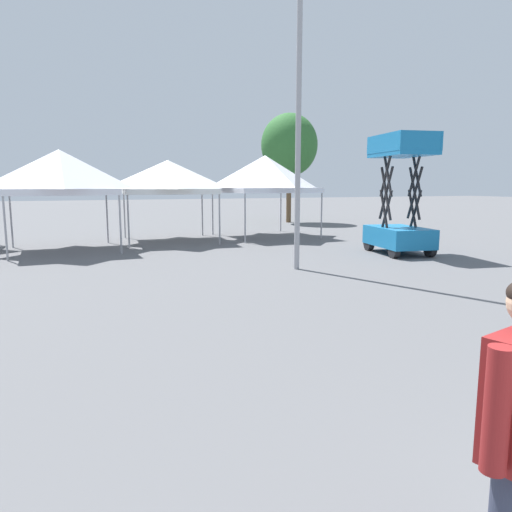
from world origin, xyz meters
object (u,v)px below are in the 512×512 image
at_px(light_pole_near_lift, 299,52).
at_px(canopy_tent_left_of_center, 265,174).
at_px(canopy_tent_behind_left, 168,177).
at_px(tree_behind_tents_center, 289,145).
at_px(scissor_lift, 399,218).
at_px(canopy_tent_behind_center, 60,172).

bearing_deg(light_pole_near_lift, canopy_tent_left_of_center, 73.18).
distance_m(canopy_tent_behind_left, tree_behind_tents_center, 10.74).
height_order(canopy_tent_left_of_center, tree_behind_tents_center, tree_behind_tents_center).
distance_m(canopy_tent_left_of_center, tree_behind_tents_center, 7.93).
distance_m(light_pole_near_lift, tree_behind_tents_center, 15.42).
relative_size(canopy_tent_behind_left, scissor_lift, 0.98).
bearing_deg(tree_behind_tents_center, canopy_tent_behind_center, -146.53).
bearing_deg(scissor_lift, tree_behind_tents_center, 80.02).
bearing_deg(tree_behind_tents_center, canopy_tent_left_of_center, -123.09).
xyz_separation_m(scissor_lift, light_pole_near_lift, (-4.25, -1.29, 4.24)).
relative_size(scissor_lift, light_pole_near_lift, 0.39).
height_order(light_pole_near_lift, tree_behind_tents_center, light_pole_near_lift).
relative_size(canopy_tent_behind_center, scissor_lift, 0.95).
bearing_deg(tree_behind_tents_center, canopy_tent_behind_left, -141.56).
bearing_deg(light_pole_near_lift, canopy_tent_behind_center, 133.29).
relative_size(canopy_tent_left_of_center, scissor_lift, 1.03).
distance_m(canopy_tent_behind_left, light_pole_near_lift, 8.15).
height_order(canopy_tent_behind_left, light_pole_near_lift, light_pole_near_lift).
bearing_deg(canopy_tent_behind_center, tree_behind_tents_center, 33.47).
bearing_deg(canopy_tent_behind_left, canopy_tent_left_of_center, 1.27).
relative_size(canopy_tent_behind_left, canopy_tent_left_of_center, 0.95).
relative_size(canopy_tent_left_of_center, tree_behind_tents_center, 0.62).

